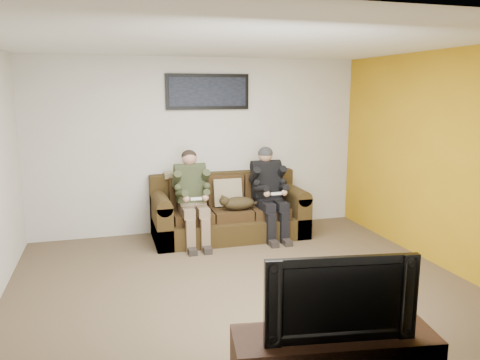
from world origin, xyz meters
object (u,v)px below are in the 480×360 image
object	(u,v)px
person_left	(192,192)
sofa	(228,213)
cat	(237,203)
television	(336,293)
person_right	(269,187)
framed_poster	(208,92)

from	to	relation	value
person_left	sofa	bearing A→B (deg)	18.01
person_left	cat	world-z (taller)	person_left
person_left	television	bearing A→B (deg)	-84.60
person_right	framed_poster	distance (m)	1.67
person_left	framed_poster	xyz separation A→B (m)	(0.37, 0.57, 1.37)
cat	sofa	bearing A→B (deg)	106.34
person_left	person_right	bearing A→B (deg)	0.02
television	cat	bearing A→B (deg)	94.18
person_left	television	xyz separation A→B (m)	(0.34, -3.59, 0.02)
person_right	cat	size ratio (longest dim) A/B	1.98
framed_poster	television	xyz separation A→B (m)	(-0.03, -4.17, -1.35)
cat	television	xyz separation A→B (m)	(-0.30, -3.53, 0.21)
cat	framed_poster	bearing A→B (deg)	113.27
person_right	framed_poster	xyz separation A→B (m)	(-0.77, 0.57, 1.37)
sofa	framed_poster	size ratio (longest dim) A/B	1.76
person_left	television	size ratio (longest dim) A/B	1.24
sofa	cat	xyz separation A→B (m)	(0.07, -0.24, 0.20)
sofa	person_left	world-z (taller)	person_left
sofa	person_right	bearing A→B (deg)	-17.97
sofa	framed_poster	bearing A→B (deg)	117.31
sofa	person_right	distance (m)	0.71
sofa	person_left	distance (m)	0.71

